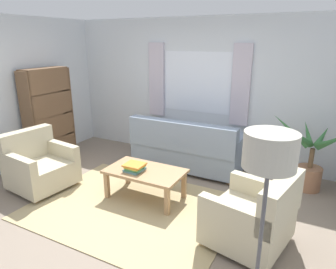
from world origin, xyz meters
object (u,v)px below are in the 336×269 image
object	(u,v)px
couch	(186,149)
armchair_right	(254,217)
bookshelf	(50,113)
book_stack_on_table	(135,167)
potted_plant	(310,161)
standing_lamp	(268,170)
armchair_left	(39,166)
coffee_table	(145,174)

from	to	relation	value
couch	armchair_right	bearing A→B (deg)	133.97
couch	bookshelf	size ratio (longest dim) A/B	1.10
book_stack_on_table	potted_plant	size ratio (longest dim) A/B	0.24
potted_plant	standing_lamp	world-z (taller)	standing_lamp
armchair_left	armchair_right	world-z (taller)	same
coffee_table	standing_lamp	size ratio (longest dim) A/B	0.67
book_stack_on_table	bookshelf	distance (m)	2.36
book_stack_on_table	standing_lamp	bearing A→B (deg)	-34.06
armchair_left	book_stack_on_table	world-z (taller)	armchair_left
couch	coffee_table	bearing A→B (deg)	85.71
couch	bookshelf	distance (m)	2.62
coffee_table	bookshelf	bearing A→B (deg)	168.10
couch	book_stack_on_table	size ratio (longest dim) A/B	6.86
bookshelf	standing_lamp	distance (m)	4.65
potted_plant	standing_lamp	size ratio (longest dim) A/B	0.70
armchair_left	potted_plant	distance (m)	4.11
coffee_table	couch	bearing A→B (deg)	85.71
book_stack_on_table	bookshelf	size ratio (longest dim) A/B	0.16
standing_lamp	potted_plant	bearing A→B (deg)	85.87
armchair_left	potted_plant	xyz separation A→B (m)	(3.68, 1.84, 0.10)
armchair_right	potted_plant	bearing A→B (deg)	177.42
potted_plant	standing_lamp	xyz separation A→B (m)	(-0.20, -2.79, 0.93)
couch	potted_plant	xyz separation A→B (m)	(1.95, 0.16, 0.09)
couch	potted_plant	distance (m)	1.96
armchair_left	armchair_right	xyz separation A→B (m)	(3.24, 0.11, 0.00)
potted_plant	armchair_left	bearing A→B (deg)	-153.41
coffee_table	bookshelf	distance (m)	2.47
book_stack_on_table	couch	bearing A→B (deg)	81.14
armchair_right	book_stack_on_table	xyz separation A→B (m)	(-1.72, 0.26, 0.14)
standing_lamp	bookshelf	bearing A→B (deg)	155.61
potted_plant	bookshelf	xyz separation A→B (m)	(-4.41, -0.88, 0.44)
armchair_right	coffee_table	size ratio (longest dim) A/B	0.90
potted_plant	armchair_right	bearing A→B (deg)	-104.23
potted_plant	bookshelf	size ratio (longest dim) A/B	0.67
couch	armchair_left	world-z (taller)	couch
armchair_right	potted_plant	distance (m)	1.79
armchair_left	book_stack_on_table	size ratio (longest dim) A/B	3.35
coffee_table	bookshelf	world-z (taller)	bookshelf
bookshelf	standing_lamp	bearing A→B (deg)	65.61
armchair_left	bookshelf	bearing A→B (deg)	44.16
armchair_left	bookshelf	xyz separation A→B (m)	(-0.74, 0.96, 0.54)
armchair_left	book_stack_on_table	bearing A→B (deg)	-69.79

